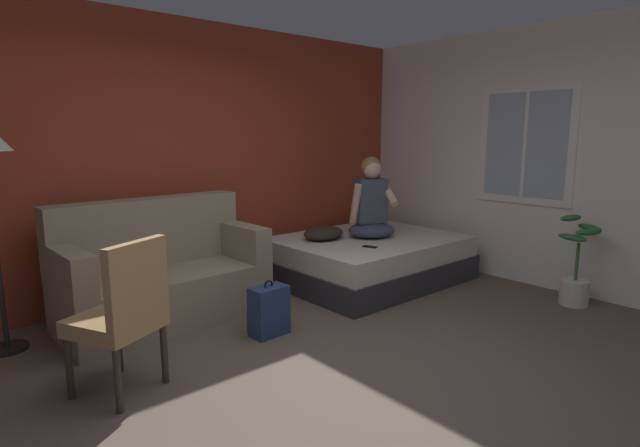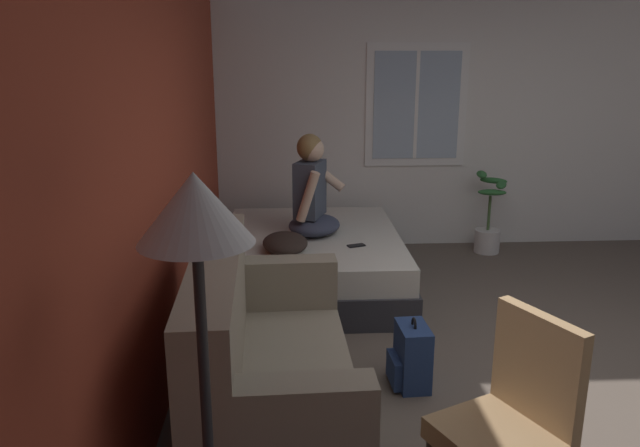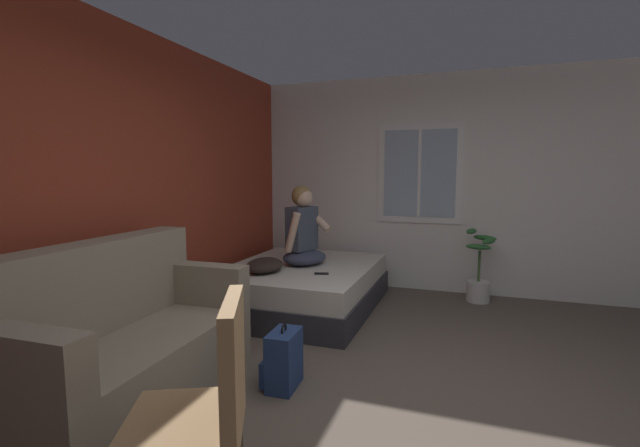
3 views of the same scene
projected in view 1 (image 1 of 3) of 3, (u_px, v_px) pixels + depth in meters
name	position (u px, v px, depth m)	size (l,w,h in m)	color
ground_plane	(336.00, 385.00, 3.22)	(40.00, 40.00, 0.00)	brown
wall_back_accent	(161.00, 160.00, 4.86)	(11.15, 0.16, 2.70)	#993823
wall_side_with_window	(567.00, 159.00, 5.01)	(0.19, 6.29, 2.70)	silver
bed	(368.00, 259.00, 5.51)	(1.97, 1.55, 0.48)	#2D2D33
couch	(161.00, 275.00, 4.32)	(1.73, 0.87, 1.04)	gray
side_chair	(123.00, 312.00, 3.03)	(0.61, 0.61, 0.98)	#382D23
person_seated	(371.00, 205.00, 5.43)	(0.64, 0.60, 0.88)	#383D51
backpack	(268.00, 311.00, 4.00)	(0.31, 0.25, 0.46)	navy
throw_pillow	(324.00, 233.00, 5.34)	(0.48, 0.36, 0.14)	#2D231E
cell_phone	(370.00, 247.00, 4.99)	(0.07, 0.14, 0.01)	black
potted_plant	(576.00, 274.00, 4.68)	(0.39, 0.37, 0.85)	silver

